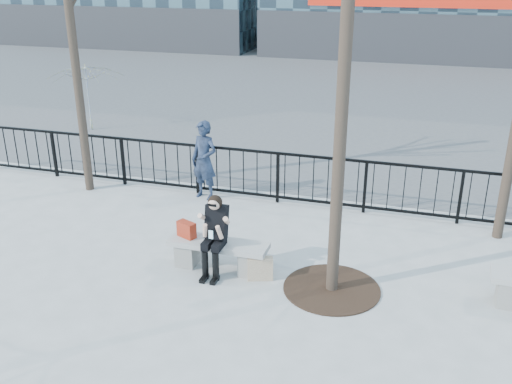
# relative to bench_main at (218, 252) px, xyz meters

# --- Properties ---
(ground) EXTENTS (120.00, 120.00, 0.00)m
(ground) POSITION_rel_bench_main_xyz_m (0.00, 0.00, -0.30)
(ground) COLOR gray
(ground) RESTS_ON ground
(street_surface) EXTENTS (60.00, 23.00, 0.01)m
(street_surface) POSITION_rel_bench_main_xyz_m (0.00, 15.00, -0.30)
(street_surface) COLOR #474747
(street_surface) RESTS_ON ground
(railing) EXTENTS (14.00, 0.06, 1.10)m
(railing) POSITION_rel_bench_main_xyz_m (0.00, 3.00, 0.25)
(railing) COLOR black
(railing) RESTS_ON ground
(tree_grate) EXTENTS (1.50, 1.50, 0.02)m
(tree_grate) POSITION_rel_bench_main_xyz_m (1.90, -0.10, -0.29)
(tree_grate) COLOR black
(tree_grate) RESTS_ON ground
(bench_main) EXTENTS (1.65, 0.46, 0.49)m
(bench_main) POSITION_rel_bench_main_xyz_m (0.00, 0.00, 0.00)
(bench_main) COLOR slate
(bench_main) RESTS_ON ground
(seated_woman) EXTENTS (0.50, 0.64, 1.34)m
(seated_woman) POSITION_rel_bench_main_xyz_m (0.00, -0.16, 0.37)
(seated_woman) COLOR black
(seated_woman) RESTS_ON ground
(handbag) EXTENTS (0.36, 0.27, 0.27)m
(handbag) POSITION_rel_bench_main_xyz_m (-0.56, 0.02, 0.32)
(handbag) COLOR maroon
(handbag) RESTS_ON bench_main
(shopping_bag) EXTENTS (0.43, 0.27, 0.38)m
(shopping_bag) POSITION_rel_bench_main_xyz_m (0.75, -0.13, -0.11)
(shopping_bag) COLOR beige
(shopping_bag) RESTS_ON ground
(standing_man) EXTENTS (0.70, 0.55, 1.68)m
(standing_man) POSITION_rel_bench_main_xyz_m (-1.35, 2.80, 0.54)
(standing_man) COLOR black
(standing_man) RESTS_ON ground
(vendor_umbrella) EXTENTS (2.79, 2.82, 1.97)m
(vendor_umbrella) POSITION_rel_bench_main_xyz_m (-6.61, 6.74, 0.68)
(vendor_umbrella) COLOR yellow
(vendor_umbrella) RESTS_ON ground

